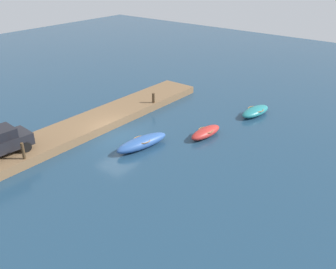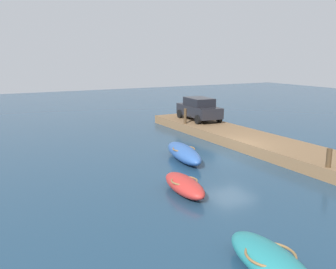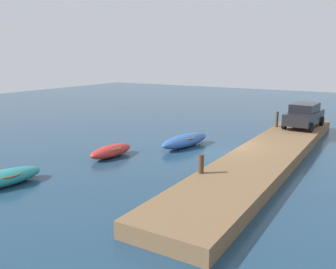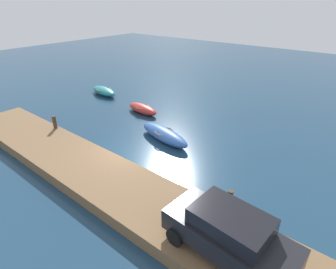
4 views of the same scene
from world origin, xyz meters
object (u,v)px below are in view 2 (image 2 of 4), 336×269
object	(u,v)px
mooring_post_west	(329,158)
dinghy_red	(184,185)
parked_car	(199,109)
rowboat_blue	(184,153)
mooring_post_mid_west	(185,116)
rowboat_teal	(270,261)

from	to	relation	value
mooring_post_west	dinghy_red	bearing A→B (deg)	75.71
dinghy_red	mooring_post_west	distance (m)	6.56
dinghy_red	parked_car	xyz separation A→B (m)	(11.27, -7.98, 1.12)
dinghy_red	mooring_post_west	bearing A→B (deg)	-99.02
rowboat_blue	mooring_post_mid_west	xyz separation A→B (m)	(6.36, -3.90, 0.74)
rowboat_blue	mooring_post_mid_west	size ratio (longest dim) A/B	3.89
rowboat_blue	mooring_post_west	xyz separation A→B (m)	(-5.74, -3.90, 0.61)
rowboat_teal	parked_car	world-z (taller)	parked_car
mooring_post_west	parked_car	distance (m)	13.00
dinghy_red	rowboat_teal	xyz separation A→B (m)	(-5.82, 0.98, 0.00)
dinghy_red	rowboat_blue	world-z (taller)	rowboat_blue
rowboat_teal	dinghy_red	bearing A→B (deg)	-1.89
dinghy_red	rowboat_blue	xyz separation A→B (m)	(4.13, -2.42, 0.06)
dinghy_red	mooring_post_west	xyz separation A→B (m)	(-1.61, -6.32, 0.67)
mooring_post_west	mooring_post_mid_west	xyz separation A→B (m)	(12.10, 0.00, 0.13)
dinghy_red	mooring_post_mid_west	world-z (taller)	mooring_post_mid_west
mooring_post_west	mooring_post_mid_west	size ratio (longest dim) A/B	0.76
rowboat_teal	parked_car	size ratio (longest dim) A/B	0.77
rowboat_teal	mooring_post_west	size ratio (longest dim) A/B	4.02
rowboat_blue	mooring_post_mid_west	world-z (taller)	mooring_post_mid_west
rowboat_blue	parked_car	xyz separation A→B (m)	(7.15, -5.56, 1.07)
rowboat_blue	mooring_post_west	world-z (taller)	mooring_post_west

